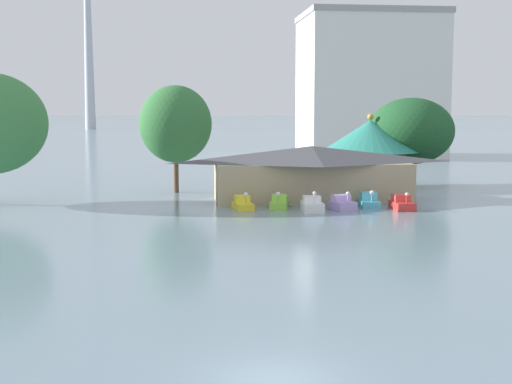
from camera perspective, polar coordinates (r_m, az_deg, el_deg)
ground_plane at (r=23.06m, az=1.49°, el=-15.02°), size 2000.00×2000.00×0.00m
pedal_boat_yellow at (r=60.38m, az=-1.09°, el=-0.96°), size 1.79×2.87×1.60m
pedal_boat_lime at (r=60.66m, az=1.91°, el=-0.91°), size 2.00×2.59×1.60m
pedal_boat_white at (r=59.19m, az=4.59°, el=-1.08°), size 1.80×2.84×1.85m
pedal_boat_lavender at (r=60.45m, az=7.03°, el=-0.96°), size 2.24×2.62×1.68m
pedal_boat_cyan at (r=62.65m, az=9.18°, el=-0.73°), size 1.83×3.02×1.61m
pedal_boat_red at (r=61.61m, az=11.79°, el=-0.92°), size 1.62×2.90×1.61m
boathouse at (r=66.29m, az=4.54°, el=1.64°), size 19.48×7.98×5.14m
green_roof_pavilion at (r=77.48m, az=9.26°, el=3.48°), size 10.71×10.71×8.13m
shoreline_tree_mid at (r=72.57m, az=-6.56°, el=5.51°), size 7.44×7.44×11.03m
shoreline_tree_right at (r=79.92m, az=12.51°, el=4.86°), size 9.47×9.47×9.86m
background_building_block at (r=130.11m, az=9.18°, el=8.57°), size 24.34×18.84×25.82m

